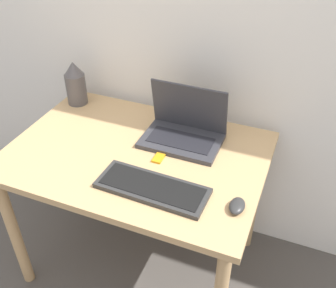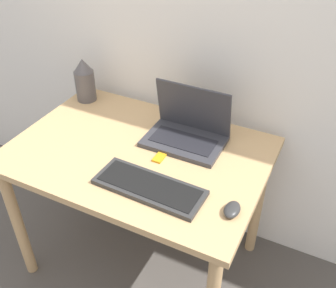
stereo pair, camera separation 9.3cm
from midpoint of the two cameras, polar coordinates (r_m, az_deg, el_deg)
The scene contains 6 objects.
desk at distance 1.69m, azimuth -6.07°, elevation -3.74°, with size 1.05×0.73×0.70m.
laptop at distance 1.67m, azimuth 0.77°, elevation 2.19°, with size 0.33×0.22×0.24m.
keyboard at distance 1.44m, azimuth -4.15°, elevation -6.40°, with size 0.42×0.17×0.02m.
mouse at distance 1.38m, azimuth 8.08°, elevation -8.93°, with size 0.05×0.08×0.03m.
vase at distance 1.97m, azimuth -14.63°, elevation 8.50°, with size 0.10×0.10×0.22m.
mp3_player at distance 1.58m, azimuth -3.04°, elevation -2.07°, with size 0.04×0.06×0.01m.
Camera 1 is at (0.60, -0.78, 1.68)m, focal length 42.00 mm.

